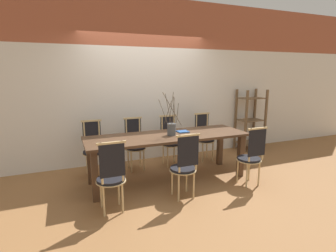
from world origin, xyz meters
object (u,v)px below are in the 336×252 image
Objects in this scene: chair_far_center at (170,139)px; book_stack at (183,132)px; shelving_rack at (250,120)px; vase_centerpiece at (171,128)px; dining_table at (168,141)px; chair_near_center at (251,155)px.

chair_far_center is 5.05× the size of book_stack.
shelving_rack reaches higher than book_stack.
vase_centerpiece reaches higher than book_stack.
chair_near_center is (1.13, -0.71, -0.17)m from dining_table.
book_stack is (0.32, 0.10, 0.11)m from dining_table.
chair_far_center reaches higher than dining_table.
chair_near_center is 1.18m from book_stack.
chair_far_center is (-0.80, 1.41, 0.00)m from chair_near_center.
chair_far_center is at bearing 69.15° from vase_centerpiece.
dining_table is at bearing -162.15° from book_stack.
book_stack is (-0.01, -0.61, 0.28)m from chair_far_center.
dining_table is 2.61m from shelving_rack.
chair_far_center is at bearing 88.73° from book_stack.
chair_near_center is 2.11m from shelving_rack.
dining_table is at bearing 144.83° from vase_centerpiece.
vase_centerpiece is (-1.08, 0.67, 0.38)m from chair_near_center.
book_stack is at bearing -158.46° from shelving_rack.
book_stack is 0.14× the size of shelving_rack.
chair_near_center and chair_far_center have the same top height.
chair_far_center is at bearing -173.77° from shelving_rack.
vase_centerpiece is at bearing -153.37° from book_stack.
chair_near_center is 1.36× the size of vase_centerpiece.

